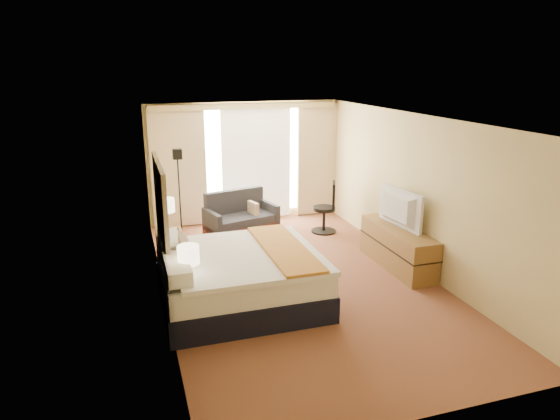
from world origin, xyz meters
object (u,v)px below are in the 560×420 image
object	(u,v)px
bed	(240,277)
lamp_left	(188,256)
media_dresser	(398,247)
television	(395,208)
nightstand_right	(170,246)
desk_chair	(327,210)
lamp_right	(166,206)
loveseat	(241,220)
nightstand_left	(189,310)
floor_lamp	(179,177)

from	to	relation	value
bed	lamp_left	world-z (taller)	lamp_left
media_dresser	television	distance (m)	0.68
nightstand_right	media_dresser	bearing A→B (deg)	-21.40
bed	desk_chair	bearing A→B (deg)	46.66
nightstand_right	lamp_right	distance (m)	0.73
media_dresser	desk_chair	size ratio (longest dim) A/B	1.70
media_dresser	television	bearing A→B (deg)	118.47
loveseat	lamp_right	size ratio (longest dim) A/B	2.64
bed	lamp_right	world-z (taller)	lamp_right
nightstand_left	floor_lamp	bearing A→B (deg)	84.81
floor_lamp	loveseat	bearing A→B (deg)	1.60
nightstand_right	media_dresser	world-z (taller)	media_dresser
nightstand_right	lamp_right	bearing A→B (deg)	122.43
media_dresser	loveseat	bearing A→B (deg)	131.14
bed	loveseat	xyz separation A→B (m)	(0.72, 3.01, -0.11)
nightstand_left	lamp_right	distance (m)	2.63
floor_lamp	nightstand_right	bearing A→B (deg)	-107.53
television	bed	bearing A→B (deg)	96.78
nightstand_right	floor_lamp	distance (m)	1.47
nightstand_right	television	distance (m)	3.97
lamp_right	desk_chair	bearing A→B (deg)	10.45
bed	floor_lamp	world-z (taller)	floor_lamp
nightstand_left	lamp_right	bearing A→B (deg)	90.36
lamp_left	television	world-z (taller)	television
floor_lamp	desk_chair	world-z (taller)	floor_lamp
nightstand_left	nightstand_right	bearing A→B (deg)	90.00
nightstand_left	television	xyz separation A→B (m)	(3.65, 1.14, 0.75)
nightstand_right	bed	bearing A→B (deg)	-67.65
television	media_dresser	bearing A→B (deg)	-156.82
lamp_left	media_dresser	bearing A→B (deg)	15.30
floor_lamp	desk_chair	size ratio (longest dim) A/B	1.72
media_dresser	lamp_right	size ratio (longest dim) A/B	3.05
loveseat	floor_lamp	world-z (taller)	floor_lamp
nightstand_left	television	size ratio (longest dim) A/B	0.48
lamp_left	nightstand_left	bearing A→B (deg)	-128.25
television	lamp_left	bearing A→B (deg)	101.55
loveseat	desk_chair	size ratio (longest dim) A/B	1.47
loveseat	desk_chair	world-z (taller)	desk_chair
loveseat	floor_lamp	xyz separation A→B (m)	(-1.21, -0.03, 1.00)
media_dresser	floor_lamp	distance (m)	4.29
media_dresser	desk_chair	distance (m)	2.13
desk_chair	bed	bearing A→B (deg)	-110.33
media_dresser	floor_lamp	bearing A→B (deg)	143.99
bed	desk_chair	size ratio (longest dim) A/B	2.12
media_dresser	loveseat	world-z (taller)	loveseat
media_dresser	nightstand_right	bearing A→B (deg)	158.60
media_dresser	bed	bearing A→B (deg)	-169.89
bed	floor_lamp	distance (m)	3.14
bed	floor_lamp	size ratio (longest dim) A/B	1.23
lamp_right	bed	bearing A→B (deg)	-67.52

